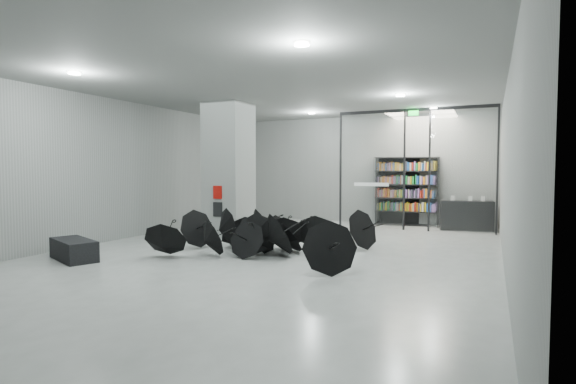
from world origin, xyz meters
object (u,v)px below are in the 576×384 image
at_px(column, 229,170).
at_px(bench, 74,250).
at_px(umbrella_cluster, 268,240).
at_px(bookshelf, 406,191).
at_px(shop_counter, 466,215).

distance_m(column, bench, 5.02).
xyz_separation_m(bench, umbrella_cluster, (3.54, 2.58, 0.08)).
height_order(bench, umbrella_cluster, umbrella_cluster).
relative_size(column, bookshelf, 1.63).
height_order(bookshelf, umbrella_cluster, bookshelf).
bearing_deg(bench, bookshelf, 80.54).
bearing_deg(column, bench, -104.95).
distance_m(bookshelf, shop_counter, 2.22).
distance_m(column, shop_counter, 7.92).
xyz_separation_m(column, bench, (-1.21, -4.54, -1.77)).
xyz_separation_m(column, shop_counter, (6.50, 4.27, -1.51)).
height_order(shop_counter, umbrella_cluster, umbrella_cluster).
distance_m(bench, bookshelf, 10.93).
relative_size(bookshelf, umbrella_cluster, 0.46).
bearing_deg(umbrella_cluster, shop_counter, 56.15).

